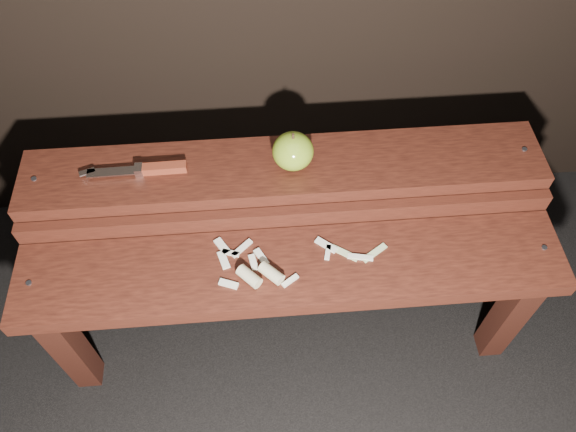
{
  "coord_description": "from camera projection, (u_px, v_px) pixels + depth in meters",
  "views": [
    {
      "loc": [
        -0.06,
        -0.67,
        1.47
      ],
      "look_at": [
        0.0,
        0.06,
        0.45
      ],
      "focal_mm": 35.0,
      "sensor_mm": 36.0,
      "label": 1
    }
  ],
  "objects": [
    {
      "name": "knife",
      "position": [
        151.0,
        169.0,
        1.25
      ],
      "size": [
        0.24,
        0.03,
        0.02
      ],
      "color": "maroon",
      "rests_on": "bench_rear_tier"
    },
    {
      "name": "apple",
      "position": [
        293.0,
        151.0,
        1.24
      ],
      "size": [
        0.09,
        0.09,
        0.1
      ],
      "color": "olive",
      "rests_on": "bench_rear_tier"
    },
    {
      "name": "bench_front_tier",
      "position": [
        292.0,
        285.0,
        1.26
      ],
      "size": [
        1.2,
        0.2,
        0.42
      ],
      "color": "black",
      "rests_on": "ground"
    },
    {
      "name": "apple_scraps",
      "position": [
        269.0,
        268.0,
        1.2
      ],
      "size": [
        0.38,
        0.14,
        0.03
      ],
      "color": "beige",
      "rests_on": "bench_front_tier"
    },
    {
      "name": "ground",
      "position": [
        290.0,
        326.0,
        1.58
      ],
      "size": [
        60.0,
        60.0,
        0.0
      ],
      "primitive_type": "plane",
      "color": "black"
    },
    {
      "name": "bench_rear_tier",
      "position": [
        285.0,
        189.0,
        1.34
      ],
      "size": [
        1.2,
        0.21,
        0.5
      ],
      "color": "black",
      "rests_on": "ground"
    }
  ]
}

